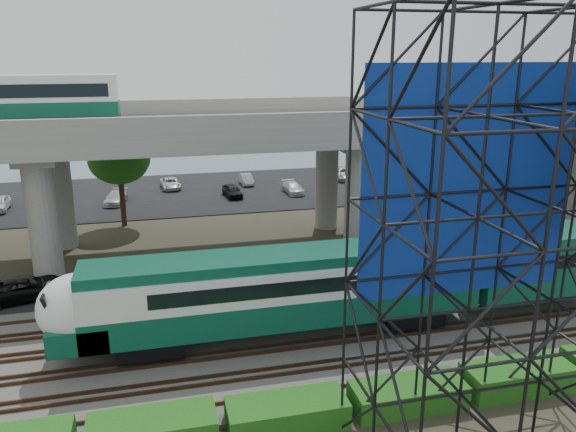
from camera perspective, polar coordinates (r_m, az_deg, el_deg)
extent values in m
plane|color=#474233|center=(26.33, -4.56, -15.21)|extent=(140.00, 140.00, 0.00)
cube|color=slate|center=(27.99, -5.25, -12.94)|extent=(90.00, 12.00, 0.20)
cube|color=black|center=(35.62, -7.31, -6.45)|extent=(90.00, 5.00, 0.08)
cube|color=black|center=(57.95, -10.00, 2.39)|extent=(90.00, 18.00, 0.08)
cube|color=slate|center=(79.48, -11.13, 6.07)|extent=(140.00, 40.00, 0.03)
cube|color=#472D1E|center=(23.92, -3.47, -17.97)|extent=(90.00, 0.08, 0.16)
cube|color=#472D1E|center=(25.11, -4.09, -16.16)|extent=(90.00, 0.08, 0.16)
cube|color=#472D1E|center=(25.58, -4.31, -15.50)|extent=(90.00, 0.08, 0.16)
cube|color=#472D1E|center=(26.80, -4.83, -13.91)|extent=(90.00, 0.08, 0.16)
cube|color=#472D1E|center=(27.28, -5.02, -13.33)|extent=(90.00, 0.08, 0.16)
cube|color=#472D1E|center=(28.53, -5.48, -11.93)|extent=(90.00, 0.08, 0.16)
cube|color=#472D1E|center=(29.02, -5.64, -11.42)|extent=(90.00, 0.08, 0.16)
cube|color=#472D1E|center=(30.29, -6.04, -10.17)|extent=(90.00, 0.08, 0.16)
cube|color=#472D1E|center=(30.79, -6.18, -9.72)|extent=(90.00, 0.08, 0.16)
cube|color=#472D1E|center=(32.09, -6.53, -8.61)|extent=(90.00, 0.08, 0.16)
cube|color=black|center=(27.46, -13.72, -12.30)|extent=(3.00, 2.20, 0.90)
cube|color=black|center=(30.10, 12.19, -9.54)|extent=(3.00, 2.20, 0.90)
cube|color=#0A4934|center=(27.55, -0.10, -9.01)|extent=(19.00, 3.00, 1.40)
cube|color=silver|center=(26.97, -0.10, -6.22)|extent=(19.00, 3.00, 1.50)
cube|color=#0A4934|center=(26.60, -0.11, -4.23)|extent=(19.00, 2.60, 0.50)
cube|color=black|center=(27.18, 1.96, -5.93)|extent=(15.00, 3.06, 0.70)
ellipsoid|color=silver|center=(26.80, -20.51, -8.76)|extent=(3.60, 3.00, 3.20)
cube|color=#0A4934|center=(27.24, -20.29, -10.77)|extent=(2.60, 3.00, 1.10)
cube|color=black|center=(26.77, -22.97, -7.89)|extent=(0.48, 2.00, 1.09)
cube|color=#0A4934|center=(33.11, 24.24, -4.20)|extent=(8.00, 3.00, 3.40)
cube|color=#9E9B93|center=(38.70, -8.72, 8.49)|extent=(80.00, 12.00, 1.20)
cube|color=#9E9B93|center=(32.87, -7.87, 9.19)|extent=(80.00, 0.50, 1.10)
cube|color=#9E9B93|center=(44.27, -9.48, 10.92)|extent=(80.00, 0.50, 1.10)
cylinder|color=#9E9B93|center=(36.67, -23.62, -0.50)|extent=(1.80, 1.80, 8.00)
cylinder|color=#9E9B93|center=(43.35, -22.17, 2.10)|extent=(1.80, 1.80, 8.00)
cube|color=#9E9B93|center=(39.26, -23.43, 6.12)|extent=(2.40, 9.00, 0.60)
cylinder|color=#9E9B93|center=(38.44, 7.09, 1.50)|extent=(1.80, 1.80, 8.00)
cylinder|color=#9E9B93|center=(44.86, 3.95, 3.73)|extent=(1.80, 1.80, 8.00)
cube|color=#9E9B93|center=(40.92, 5.54, 7.75)|extent=(2.40, 9.00, 0.60)
cylinder|color=#9E9B93|center=(53.06, 22.89, 4.45)|extent=(1.80, 1.80, 8.00)
cube|color=#9E9B93|center=(49.78, 25.72, 7.75)|extent=(2.40, 9.00, 0.60)
cube|color=black|center=(39.25, -25.54, 8.61)|extent=(12.00, 2.50, 0.70)
cube|color=#0A4934|center=(39.17, -25.68, 9.77)|extent=(12.00, 2.50, 0.90)
cube|color=silver|center=(39.09, -25.88, 11.36)|extent=(12.00, 2.50, 1.30)
cube|color=black|center=(39.09, -25.89, 11.44)|extent=(11.00, 2.56, 0.80)
cube|color=silver|center=(39.05, -26.03, 12.53)|extent=(12.00, 2.40, 0.30)
cube|color=#0D2F99|center=(20.83, 17.89, 3.19)|extent=(8.10, 0.08, 8.25)
cube|color=#125114|center=(22.25, -13.58, -20.52)|extent=(4.60, 1.80, 1.15)
cube|color=#125114|center=(22.69, -0.09, -19.36)|extent=(4.60, 1.80, 1.03)
cube|color=#125114|center=(24.15, 12.08, -17.35)|extent=(4.60, 1.80, 1.01)
cube|color=#125114|center=(26.45, 22.26, -14.93)|extent=(4.60, 1.80, 1.12)
cylinder|color=#382314|center=(40.42, 12.33, -0.37)|extent=(0.44, 0.44, 4.80)
ellipsoid|color=#125114|center=(39.64, 12.60, 4.06)|extent=(4.94, 4.94, 4.18)
cylinder|color=#382314|center=(47.66, -16.49, 1.87)|extent=(0.44, 0.44, 4.80)
ellipsoid|color=#125114|center=(47.00, -16.81, 5.64)|extent=(4.94, 4.94, 4.18)
imported|color=black|center=(35.76, -25.12, -6.65)|extent=(5.12, 3.34, 1.31)
imported|color=#999DA1|center=(60.41, -22.34, 2.57)|extent=(1.35, 3.55, 1.16)
imported|color=#B7BBBF|center=(54.92, -17.09, 1.79)|extent=(2.32, 4.14, 1.13)
imported|color=silver|center=(59.69, -11.86, 3.27)|extent=(2.15, 4.06, 1.09)
imported|color=black|center=(55.28, -5.69, 2.58)|extent=(1.87, 3.74, 1.22)
imported|color=#9C9DA3|center=(60.43, -4.25, 3.74)|extent=(1.24, 3.36, 1.10)
imported|color=silver|center=(56.43, 0.51, 2.88)|extent=(1.74, 3.84, 1.09)
imported|color=#B2B6BA|center=(63.12, 5.74, 4.32)|extent=(2.59, 4.75, 1.26)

